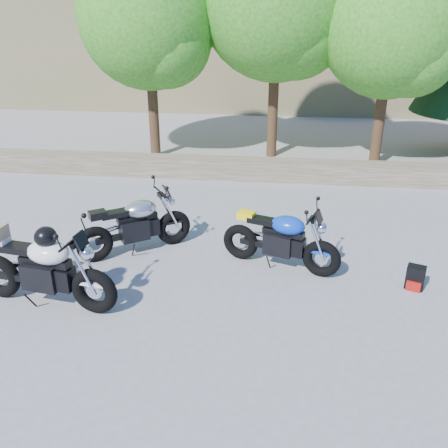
{
  "coord_description": "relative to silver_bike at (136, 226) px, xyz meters",
  "views": [
    {
      "loc": [
        1.06,
        -6.4,
        4.11
      ],
      "look_at": [
        0.2,
        1.0,
        0.75
      ],
      "focal_mm": 40.0,
      "sensor_mm": 36.0,
      "label": 1
    }
  ],
  "objects": [
    {
      "name": "ground",
      "position": [
        1.39,
        -1.28,
        -0.51
      ],
      "size": [
        90.0,
        90.0,
        0.0
      ],
      "primitive_type": "plane",
      "color": "gray",
      "rests_on": "ground"
    },
    {
      "name": "stone_wall",
      "position": [
        1.39,
        4.22,
        -0.26
      ],
      "size": [
        22.0,
        0.55,
        0.5
      ],
      "primitive_type": "cube",
      "color": "brown",
      "rests_on": "ground"
    },
    {
      "name": "tree_decid_left",
      "position": [
        -1.01,
        5.86,
        3.12
      ],
      "size": [
        3.67,
        3.67,
        5.62
      ],
      "color": "#382314",
      "rests_on": "ground"
    },
    {
      "name": "tree_decid_mid",
      "position": [
        2.29,
        6.26,
        3.53
      ],
      "size": [
        4.08,
        4.08,
        6.24
      ],
      "color": "#382314",
      "rests_on": "ground"
    },
    {
      "name": "tree_decid_right",
      "position": [
        5.09,
        5.66,
        2.99
      ],
      "size": [
        3.54,
        3.54,
        5.41
      ],
      "color": "#382314",
      "rests_on": "ground"
    },
    {
      "name": "silver_bike",
      "position": [
        0.0,
        0.0,
        0.0
      ],
      "size": [
        1.81,
        1.32,
        1.05
      ],
      "rotation": [
        0.0,
        0.0,
        0.61
      ],
      "color": "black",
      "rests_on": "ground"
    },
    {
      "name": "white_bike",
      "position": [
        -0.86,
        -1.78,
        0.11
      ],
      "size": [
        2.28,
        0.72,
        1.26
      ],
      "rotation": [
        0.0,
        0.0,
        -0.15
      ],
      "color": "black",
      "rests_on": "ground"
    },
    {
      "name": "blue_bike",
      "position": [
        2.53,
        -0.26,
        -0.01
      ],
      "size": [
        2.0,
        0.88,
        1.03
      ],
      "rotation": [
        0.0,
        0.0,
        -0.33
      ],
      "color": "black",
      "rests_on": "ground"
    },
    {
      "name": "backpack",
      "position": [
        4.62,
        -0.7,
        -0.33
      ],
      "size": [
        0.33,
        0.31,
        0.37
      ],
      "rotation": [
        0.0,
        0.0,
        -0.34
      ],
      "color": "black",
      "rests_on": "ground"
    }
  ]
}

